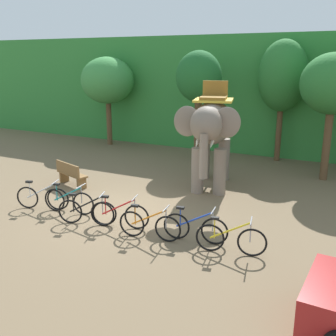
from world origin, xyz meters
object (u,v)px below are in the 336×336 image
tree_right (108,81)px  bike_white (42,197)px  bike_teal (69,201)px  bike_red (119,214)px  bike_orange (149,225)px  tree_left (199,78)px  bike_black (87,211)px  elephant (212,128)px  wooden_bench (71,173)px  bike_yellow (231,239)px  bike_blue (195,228)px  tree_center (333,85)px  tree_far_right (283,76)px

tree_right → bike_white: (3.78, -9.05, -3.04)m
bike_teal → bike_red: size_ratio=1.02×
bike_red → bike_orange: bearing=-13.5°
bike_teal → bike_red: 1.98m
tree_left → bike_black: bearing=-89.3°
tree_left → elephant: bearing=-60.9°
elephant → bike_teal: 5.44m
bike_red → wooden_bench: size_ratio=1.08×
bike_yellow → wooden_bench: 7.33m
tree_right → bike_blue: size_ratio=2.74×
bike_yellow → bike_white: bearing=178.2°
tree_left → bike_white: tree_left is taller
bike_yellow → tree_center: bearing=80.1°
bike_teal → elephant: bearing=54.7°
tree_left → elephant: size_ratio=1.16×
bike_black → bike_white: bearing=170.8°
tree_center → elephant: size_ratio=1.13×
tree_left → bike_teal: (-0.94, -7.82, -3.33)m
tree_left → bike_blue: (3.25, -7.91, -3.33)m
tree_center → bike_black: bearing=-125.6°
bike_black → bike_yellow: bearing=1.8°
bike_yellow → bike_blue: bearing=167.5°
tree_right → bike_yellow: size_ratio=2.76×
tree_left → bike_white: bearing=-103.3°
bike_white → bike_teal: (0.94, 0.12, 0.00)m
tree_left → tree_center: 5.61m
tree_center → bike_teal: (-6.52, -7.20, -3.23)m
tree_right → tree_left: 5.77m
bike_white → bike_black: size_ratio=1.00×
tree_left → bike_red: (1.03, -8.04, -3.33)m
elephant → tree_left: bearing=119.1°
bike_teal → bike_black: same height
tree_right → tree_left: bearing=-11.0°
elephant → bike_blue: size_ratio=2.50×
tree_right → bike_black: tree_right is taller
bike_white → wooden_bench: size_ratio=1.05×
bike_white → bike_red: same height
bike_white → bike_orange: (4.02, -0.36, 0.00)m
tree_center → bike_orange: tree_center is taller
tree_center → bike_orange: 9.02m
bike_black → bike_red: bearing=13.5°
tree_right → bike_teal: (4.72, -8.92, -3.04)m
bike_yellow → bike_teal: bearing=176.6°
tree_far_right → bike_red: 10.49m
tree_left → bike_teal: size_ratio=2.89×
bike_orange → bike_yellow: bearing=4.6°
bike_white → bike_yellow: bearing=-1.8°
bike_orange → tree_right: bearing=129.7°
bike_white → bike_black: (1.98, -0.32, 0.00)m
bike_teal → bike_blue: same height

